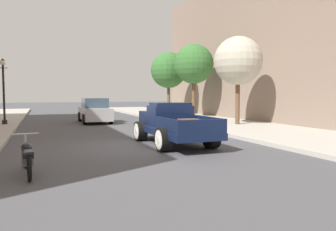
{
  "coord_description": "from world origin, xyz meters",
  "views": [
    {
      "loc": [
        -3.19,
        -11.39,
        1.9
      ],
      "look_at": [
        1.82,
        1.4,
        1.0
      ],
      "focal_mm": 34.55,
      "sensor_mm": 36.0,
      "label": 1
    }
  ],
  "objects": [
    {
      "name": "car_background_silver",
      "position": [
        0.12,
        10.59,
        0.77
      ],
      "size": [
        1.88,
        4.31,
        1.65
      ],
      "color": "#B7B7BC",
      "rests_on": "ground"
    },
    {
      "name": "street_tree_third",
      "position": [
        7.21,
        15.04,
        4.0
      ],
      "size": [
        3.13,
        3.13,
        5.43
      ],
      "color": "brown",
      "rests_on": "sidewalk_right"
    },
    {
      "name": "building_right_storefront",
      "position": [
        16.0,
        7.18,
        5.46
      ],
      "size": [
        12.0,
        28.0,
        10.92
      ],
      "primitive_type": "cube",
      "color": "#7F6B5B",
      "rests_on": "ground"
    },
    {
      "name": "street_lamp_far",
      "position": [
        -5.25,
        9.77,
        2.39
      ],
      "size": [
        0.5,
        0.32,
        3.85
      ],
      "color": "black",
      "rests_on": "sidewalk_left"
    },
    {
      "name": "sidewalk_right",
      "position": [
        7.25,
        0.0,
        0.07
      ],
      "size": [
        5.5,
        64.0,
        0.15
      ],
      "primitive_type": "cube",
      "color": "#ADA89E",
      "rests_on": "ground"
    },
    {
      "name": "ground_plane",
      "position": [
        0.0,
        0.0,
        0.0
      ],
      "size": [
        140.0,
        140.0,
        0.0
      ],
      "primitive_type": "plane",
      "color": "#47474C"
    },
    {
      "name": "motorcycle_parked",
      "position": [
        -3.54,
        -3.15,
        0.44
      ],
      "size": [
        0.62,
        2.12,
        0.93
      ],
      "color": "black",
      "rests_on": "ground"
    },
    {
      "name": "street_tree_nearest",
      "position": [
        7.51,
        4.75,
        3.83
      ],
      "size": [
        2.82,
        2.82,
        5.11
      ],
      "color": "brown",
      "rests_on": "sidewalk_right"
    },
    {
      "name": "street_tree_second",
      "position": [
        7.84,
        11.31,
        4.23
      ],
      "size": [
        3.05,
        3.05,
        5.62
      ],
      "color": "brown",
      "rests_on": "sidewalk_right"
    },
    {
      "name": "hotrod_truck_navy",
      "position": [
        1.45,
        0.15,
        0.75
      ],
      "size": [
        2.21,
        4.95,
        1.58
      ],
      "color": "#0F1938",
      "rests_on": "ground"
    }
  ]
}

